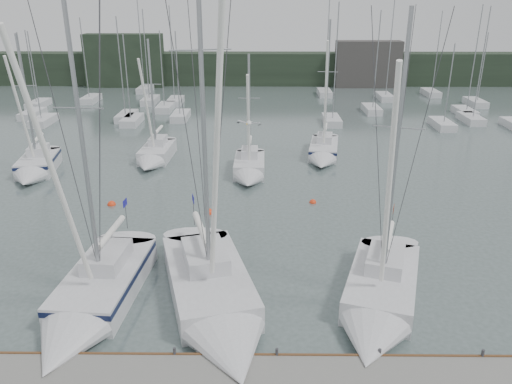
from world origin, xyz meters
TOP-DOWN VIEW (x-y plane):
  - ground at (0.00, 0.00)m, footprint 160.00×160.00m
  - dock at (0.00, -5.00)m, footprint 24.00×2.00m
  - far_treeline at (0.00, 62.00)m, footprint 90.00×4.00m
  - far_building_left at (-20.00, 60.00)m, footprint 12.00×3.00m
  - far_building_right at (18.00, 60.00)m, footprint 10.00×3.00m
  - mast_forest at (1.29, 42.09)m, footprint 58.81×26.13m
  - sailboat_near_left at (-6.28, -1.00)m, footprint 3.85×10.37m
  - sailboat_near_center at (-0.54, -1.33)m, footprint 6.35×11.45m
  - sailboat_near_right at (6.61, -0.94)m, footprint 5.84×9.79m
  - sailboat_mid_a at (-16.72, 17.73)m, footprint 3.70×7.51m
  - sailboat_mid_b at (-7.86, 21.05)m, footprint 2.71×7.12m
  - sailboat_mid_c at (0.42, 17.44)m, footprint 2.46×6.72m
  - sailboat_mid_d at (6.84, 22.27)m, footprint 3.65×8.12m
  - buoy_a at (-2.07, 10.44)m, footprint 0.62×0.62m
  - buoy_b at (5.00, 12.32)m, footprint 0.48×0.48m
  - buoy_c at (-8.96, 11.78)m, footprint 0.58×0.58m
  - seagull at (0.78, 2.99)m, footprint 1.07×0.56m

SIDE VIEW (x-z plane):
  - ground at x=0.00m, z-range 0.00..0.00m
  - buoy_a at x=-2.07m, z-range -0.31..0.31m
  - buoy_b at x=5.00m, z-range -0.24..0.24m
  - buoy_c at x=-8.96m, z-range -0.29..0.29m
  - dock at x=0.00m, z-range 0.00..0.40m
  - mast_forest at x=1.29m, z-range -6.94..7.89m
  - sailboat_mid_b at x=-7.86m, z-range -4.95..6.04m
  - sailboat_mid_d at x=6.84m, z-range -5.67..6.79m
  - sailboat_mid_c at x=0.42m, z-range -4.53..5.66m
  - sailboat_near_right at x=6.61m, z-range -6.52..7.66m
  - sailboat_mid_a at x=-16.72m, z-range -5.23..6.48m
  - sailboat_near_center at x=-0.54m, z-range -9.13..10.41m
  - sailboat_near_left at x=-6.28m, z-range -7.11..8.39m
  - far_treeline at x=0.00m, z-range 0.00..5.00m
  - far_building_right at x=18.00m, z-range 0.00..7.00m
  - far_building_left at x=-20.00m, z-range 0.00..8.00m
  - seagull at x=0.78m, z-range 7.83..8.05m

